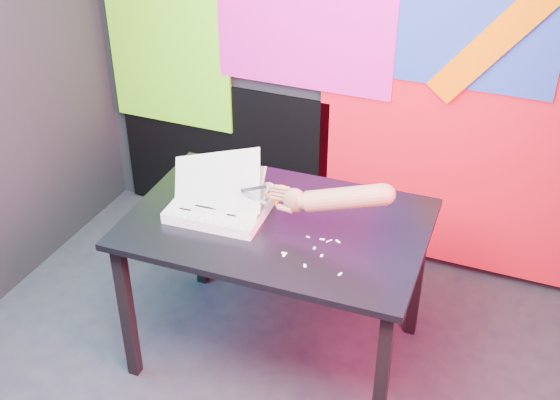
% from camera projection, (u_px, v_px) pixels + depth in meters
% --- Properties ---
extents(room, '(3.01, 3.01, 2.71)m').
position_uv_depth(room, '(218.00, 149.00, 2.24)').
color(room, black).
rests_on(room, ground).
extents(backdrop, '(2.88, 0.05, 2.08)m').
position_uv_depth(backdrop, '(360.00, 94.00, 3.58)').
color(backdrop, red).
rests_on(backdrop, ground).
extents(work_table, '(1.28, 0.88, 0.75)m').
position_uv_depth(work_table, '(277.00, 237.00, 3.01)').
color(work_table, black).
rests_on(work_table, ground).
extents(printout_stack, '(0.46, 0.32, 0.30)m').
position_uv_depth(printout_stack, '(219.00, 208.00, 3.00)').
color(printout_stack, white).
rests_on(printout_stack, work_table).
extents(scissors, '(0.21, 0.02, 0.12)m').
position_uv_depth(scissors, '(279.00, 197.00, 2.85)').
color(scissors, silver).
rests_on(scissors, printout_stack).
extents(hand_forearm, '(0.50, 0.11, 0.20)m').
position_uv_depth(hand_forearm, '(337.00, 198.00, 2.76)').
color(hand_forearm, '#855949').
rests_on(hand_forearm, work_table).
extents(paper_clippings, '(0.26, 0.23, 0.00)m').
position_uv_depth(paper_clippings, '(314.00, 251.00, 2.78)').
color(paper_clippings, white).
rests_on(paper_clippings, work_table).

